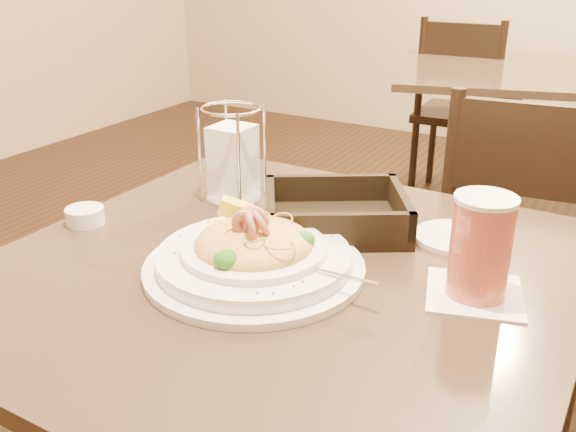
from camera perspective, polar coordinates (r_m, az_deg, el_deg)
The scene contains 10 objects.
main_table at distance 1.16m, azimuth -0.51°, elevation -15.10°, with size 0.90×0.90×0.76m.
background_table at distance 2.93m, azimuth 18.65°, elevation 7.66°, with size 1.11×1.11×0.76m.
dining_chair_near at distance 1.82m, azimuth 19.87°, elevation -2.56°, with size 0.47×0.47×0.93m.
dining_chair_far at distance 3.31m, azimuth 15.09°, elevation 9.33°, with size 0.45×0.45×0.93m.
pasta_bowl at distance 1.00m, azimuth -3.06°, elevation -3.31°, with size 0.39×0.35×0.11m.
drink_glass at distance 0.96m, azimuth 16.73°, elevation -2.72°, with size 0.17×0.17×0.16m.
bread_basket at distance 1.16m, azimuth 4.26°, elevation -0.06°, with size 0.32×0.30×0.07m.
napkin_caddy at distance 1.28m, azimuth -4.92°, elevation 4.99°, with size 0.12×0.12×0.19m.
side_plate at distance 1.16m, azimuth 14.55°, elevation -1.83°, with size 0.14×0.14×0.01m, color white.
butter_ramekin at distance 1.24m, azimuth -17.59°, elevation 0.02°, with size 0.07×0.07×0.03m, color white.
Camera 1 is at (0.47, -0.79, 1.24)m, focal length 40.00 mm.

